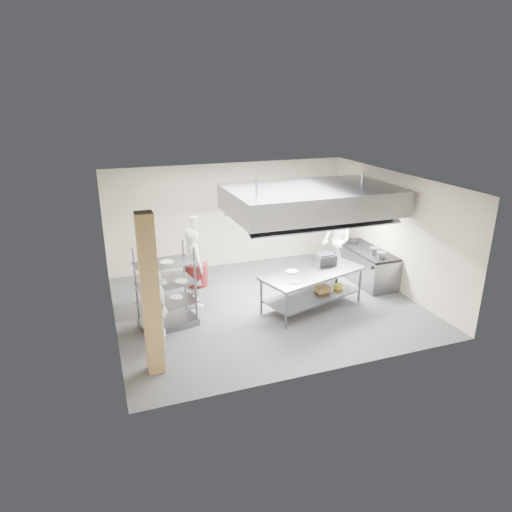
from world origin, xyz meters
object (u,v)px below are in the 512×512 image
object	(u,v)px
chef_head	(194,267)
chef_line	(336,241)
cooking_range	(366,266)
island	(312,290)
chef_plating	(157,309)
stockpot	(374,251)
pass_rack	(166,288)
griddle	(325,259)

from	to	relation	value
chef_head	chef_line	xyz separation A→B (m)	(4.19, 0.70, -0.01)
chef_line	cooking_range	bearing A→B (deg)	31.96
island	chef_plating	world-z (taller)	chef_plating
stockpot	chef_plating	bearing A→B (deg)	-169.22
cooking_range	stockpot	xyz separation A→B (m)	(-0.06, -0.41, 0.57)
cooking_range	stockpot	bearing A→B (deg)	-98.10
chef_head	chef_plating	world-z (taller)	chef_head
pass_rack	griddle	xyz separation A→B (m)	(3.88, 0.14, 0.12)
island	stockpot	xyz separation A→B (m)	(2.05, 0.59, 0.54)
island	pass_rack	bearing A→B (deg)	158.97
pass_rack	griddle	bearing A→B (deg)	-8.83
pass_rack	stockpot	size ratio (longest dim) A/B	6.78
griddle	stockpot	distance (m)	1.56
pass_rack	chef_line	xyz separation A→B (m)	(5.00, 1.56, 0.05)
chef_line	griddle	world-z (taller)	chef_line
island	chef_plating	distance (m)	3.71
cooking_range	chef_line	size ratio (longest dim) A/B	1.05
cooking_range	stockpot	world-z (taller)	stockpot
chef_head	stockpot	xyz separation A→B (m)	(4.61, -0.52, 0.03)
cooking_range	island	bearing A→B (deg)	-154.66
chef_head	island	bearing A→B (deg)	-122.97
chef_plating	griddle	world-z (taller)	chef_plating
island	cooking_range	size ratio (longest dim) A/B	1.25
chef_plating	stockpot	bearing A→B (deg)	98.52
chef_plating	griddle	xyz separation A→B (m)	(4.18, 0.89, 0.23)
chef_line	griddle	bearing A→B (deg)	-36.96
chef_plating	stockpot	size ratio (longest dim) A/B	5.96
pass_rack	chef_plating	size ratio (longest dim) A/B	1.14
cooking_range	griddle	distance (m)	1.82
island	pass_rack	size ratio (longest dim) A/B	1.38
island	griddle	xyz separation A→B (m)	(0.51, 0.39, 0.57)
stockpot	chef_line	bearing A→B (deg)	109.00
cooking_range	chef_head	xyz separation A→B (m)	(-4.67, 0.11, 0.54)
griddle	chef_head	bearing A→B (deg)	162.46
pass_rack	chef_plating	bearing A→B (deg)	-122.41
chef_plating	chef_line	bearing A→B (deg)	111.32
chef_head	chef_plating	size ratio (longest dim) A/B	1.21
griddle	island	bearing A→B (deg)	-146.91
stockpot	griddle	bearing A→B (deg)	-172.76
chef_head	chef_line	size ratio (longest dim) A/B	1.01
pass_rack	chef_line	world-z (taller)	chef_line
griddle	stockpot	xyz separation A→B (m)	(1.54, 0.20, -0.04)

